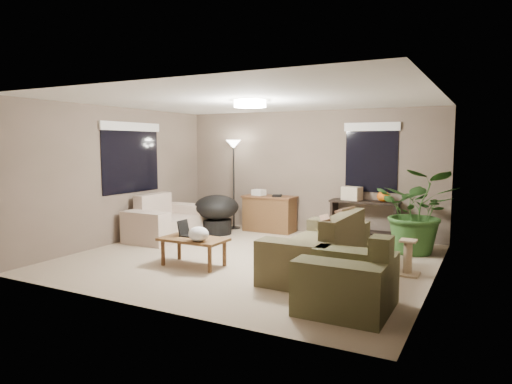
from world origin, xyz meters
The scene contains 20 objects.
room_shell centered at (0.00, 0.00, 1.25)m, with size 5.50×5.50×5.50m.
main_sofa centered at (1.25, -0.17, 0.29)m, with size 0.95×2.20×0.85m.
throw_pillows centered at (1.51, -0.17, 0.65)m, with size 0.38×1.39×0.47m.
loveseat centered at (-2.20, 0.63, 0.30)m, with size 0.90×1.60×0.85m.
armchair centered at (2.04, -1.50, 0.30)m, with size 0.95×1.00×0.85m.
coffee_table centered at (-0.55, -0.78, 0.36)m, with size 1.00×0.55×0.42m.
laptop centered at (-0.72, -0.68, 0.48)m, with size 0.37×0.24×0.24m.
plastic_bag centered at (-0.35, -0.93, 0.53)m, with size 0.30×0.27×0.21m, color white.
desk centered at (-0.72, 2.18, 0.38)m, with size 1.10×0.50×0.75m.
desk_papers centered at (-0.88, 2.17, 0.80)m, with size 0.71×0.30×0.12m.
console_table centered at (1.25, 2.28, 0.44)m, with size 1.30×0.40×0.75m.
pumpkin centered at (1.60, 2.28, 0.85)m, with size 0.24×0.24×0.20m, color orange.
cardboard_box centered at (1.00, 2.28, 0.88)m, with size 0.34×0.26×0.26m, color beige.
papasan_chair centered at (-1.56, 1.45, 0.47)m, with size 1.19×1.19×0.80m.
floor_lamp centered at (-1.56, 2.15, 1.60)m, with size 0.32×0.32×1.91m.
ceiling_fixture centered at (0.00, 0.00, 2.44)m, with size 0.50×0.50×0.10m, color white.
houseplant centered at (2.32, 1.59, 0.56)m, with size 1.28×1.43×1.11m, color #2D5923.
cat_scratching_post centered at (2.39, 0.20, 0.21)m, with size 0.32×0.32×0.50m.
window_left centered at (-2.73, 0.30, 1.78)m, with size 0.05×1.56×1.33m.
window_back centered at (1.30, 2.48, 1.79)m, with size 1.06×0.05×1.33m.
Camera 1 is at (3.40, -6.29, 1.82)m, focal length 32.00 mm.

